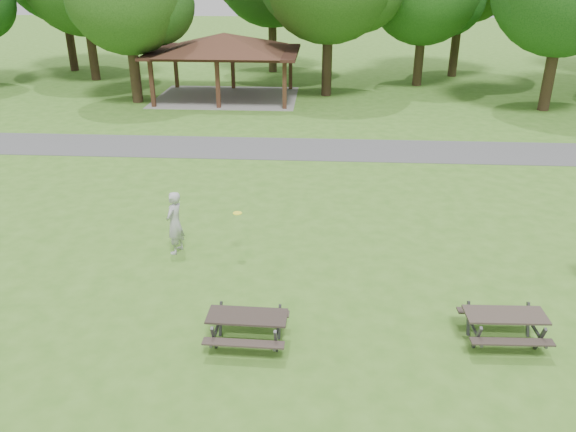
{
  "coord_description": "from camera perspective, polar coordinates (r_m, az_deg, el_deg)",
  "views": [
    {
      "loc": [
        1.87,
        -9.57,
        7.46
      ],
      "look_at": [
        1.0,
        4.0,
        1.3
      ],
      "focal_mm": 35.0,
      "sensor_mm": 36.0,
      "label": 1
    }
  ],
  "objects": [
    {
      "name": "picnic_table_middle",
      "position": [
        12.07,
        -4.16,
        -10.69
      ],
      "size": [
        1.72,
        1.4,
        0.73
      ],
      "color": "black",
      "rests_on": "ground"
    },
    {
      "name": "frisbee_in_flight",
      "position": [
        15.1,
        -5.16,
        0.29
      ],
      "size": [
        0.3,
        0.3,
        0.02
      ],
      "color": "#FFFC28",
      "rests_on": "ground"
    },
    {
      "name": "pavilion",
      "position": [
        34.36,
        -6.47,
        16.87
      ],
      "size": [
        8.6,
        7.01,
        3.76
      ],
      "color": "#351E13",
      "rests_on": "ground"
    },
    {
      "name": "picnic_table_far",
      "position": [
        12.92,
        21.14,
        -9.89
      ],
      "size": [
        1.72,
        1.41,
        0.73
      ],
      "color": "#332A25",
      "rests_on": "ground"
    },
    {
      "name": "ground",
      "position": [
        12.28,
        -6.03,
        -13.21
      ],
      "size": [
        160.0,
        160.0,
        0.0
      ],
      "primitive_type": "plane",
      "color": "#3E7020",
      "rests_on": "ground"
    },
    {
      "name": "frisbee_thrower",
      "position": [
        15.78,
        -11.44,
        -0.68
      ],
      "size": [
        0.6,
        0.75,
        1.81
      ],
      "primitive_type": "imported",
      "rotation": [
        0.0,
        0.0,
        -1.85
      ],
      "color": "#ABABAE",
      "rests_on": "ground"
    },
    {
      "name": "asphalt_path",
      "position": [
        24.79,
        -0.83,
        6.88
      ],
      "size": [
        120.0,
        3.2,
        0.02
      ],
      "primitive_type": "cube",
      "color": "#49494B",
      "rests_on": "ground"
    }
  ]
}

